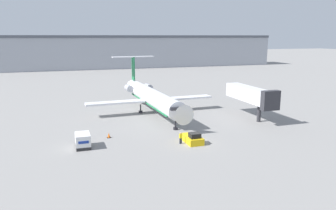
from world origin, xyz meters
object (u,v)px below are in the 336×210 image
object	(u,v)px
pushback_tug	(192,139)
jet_bridge	(251,95)
worker_near_tug	(181,138)
traffic_cone_left	(109,135)
airplane_main	(152,97)
luggage_cart	(83,141)

from	to	relation	value
pushback_tug	jet_bridge	xyz separation A→B (m)	(16.03, 10.19, 3.85)
jet_bridge	pushback_tug	bearing A→B (deg)	-147.56
worker_near_tug	traffic_cone_left	bearing A→B (deg)	146.96
pushback_tug	worker_near_tug	xyz separation A→B (m)	(-1.82, 0.04, 0.30)
worker_near_tug	pushback_tug	bearing A→B (deg)	-1.39
airplane_main	traffic_cone_left	size ratio (longest dim) A/B	41.71
airplane_main	worker_near_tug	bearing A→B (deg)	-93.68
luggage_cart	traffic_cone_left	size ratio (longest dim) A/B	4.02
airplane_main	jet_bridge	world-z (taller)	airplane_main
airplane_main	pushback_tug	bearing A→B (deg)	-88.44
airplane_main	pushback_tug	xyz separation A→B (m)	(0.54, -19.92, -2.73)
jet_bridge	airplane_main	bearing A→B (deg)	149.58
luggage_cart	traffic_cone_left	distance (m)	5.35
worker_near_tug	luggage_cart	bearing A→B (deg)	168.57
worker_near_tug	jet_bridge	bearing A→B (deg)	29.61
airplane_main	jet_bridge	distance (m)	19.25
airplane_main	pushback_tug	size ratio (longest dim) A/B	8.09
pushback_tug	traffic_cone_left	size ratio (longest dim) A/B	5.16
airplane_main	jet_bridge	size ratio (longest dim) A/B	2.32
airplane_main	jet_bridge	xyz separation A→B (m)	(16.57, -9.73, 1.12)
airplane_main	worker_near_tug	distance (m)	20.06
worker_near_tug	jet_bridge	xyz separation A→B (m)	(17.85, 10.14, 3.55)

